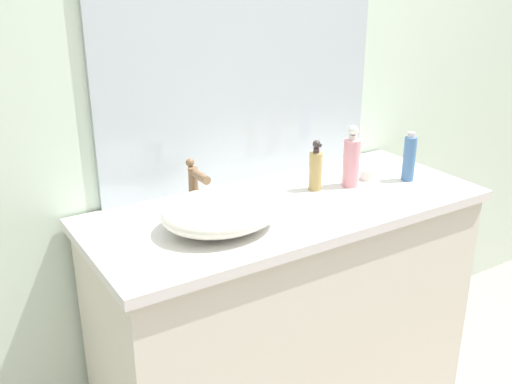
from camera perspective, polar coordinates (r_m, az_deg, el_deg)
bathroom_wall_rear at (r=2.21m, az=0.90°, el=13.01°), size 6.00×0.06×2.60m
vanity_counter at (r=2.21m, az=2.90°, el=-11.40°), size 1.37×0.57×0.85m
wall_mirror_panel at (r=2.10m, az=-1.20°, el=17.59°), size 1.10×0.01×1.26m
sink_basin at (r=1.81m, az=-3.35°, el=-1.84°), size 0.37×0.31×0.11m
faucet at (r=1.94m, az=-5.83°, el=0.93°), size 0.03×0.13×0.17m
soap_dispenser at (r=2.11m, az=5.70°, el=2.21°), size 0.05×0.05×0.18m
lotion_bottle at (r=2.16m, az=9.09°, el=3.01°), size 0.06×0.06×0.23m
perfume_bottle at (r=2.26m, az=14.41°, el=3.16°), size 0.05×0.05×0.18m
candle_jar at (r=2.26m, az=10.55°, el=1.68°), size 0.06×0.06×0.04m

